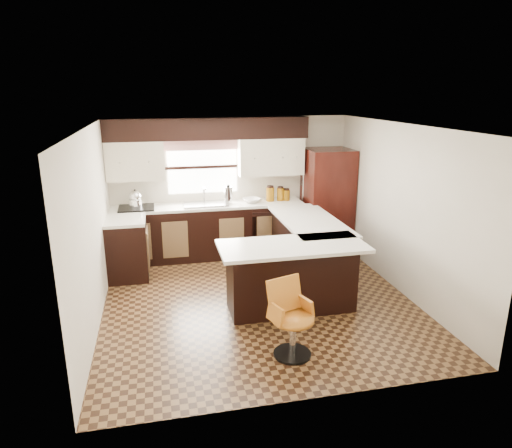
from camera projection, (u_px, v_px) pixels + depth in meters
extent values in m
plane|color=#49301A|center=(258.00, 300.00, 6.42)|extent=(4.40, 4.40, 0.00)
plane|color=silver|center=(258.00, 126.00, 5.74)|extent=(4.40, 4.40, 0.00)
plane|color=beige|center=(231.00, 185.00, 8.14)|extent=(4.40, 0.00, 4.40)
plane|color=beige|center=(312.00, 284.00, 4.02)|extent=(4.40, 0.00, 4.40)
plane|color=beige|center=(93.00, 228.00, 5.65)|extent=(0.00, 4.40, 4.40)
plane|color=beige|center=(401.00, 209.00, 6.51)|extent=(0.00, 4.40, 4.40)
cube|color=black|center=(209.00, 232.00, 7.98)|extent=(3.30, 0.60, 0.90)
cube|color=black|center=(128.00, 250.00, 7.09)|extent=(0.60, 0.70, 0.90)
cube|color=silver|center=(208.00, 206.00, 7.85)|extent=(3.30, 0.60, 0.04)
cube|color=silver|center=(125.00, 221.00, 6.96)|extent=(0.60, 0.70, 0.04)
cube|color=black|center=(208.00, 128.00, 7.61)|extent=(3.40, 0.35, 0.36)
cube|color=beige|center=(135.00, 161.00, 7.50)|extent=(0.94, 0.35, 0.64)
cube|color=beige|center=(271.00, 156.00, 7.97)|extent=(1.14, 0.35, 0.64)
cube|color=white|center=(203.00, 167.00, 7.92)|extent=(1.20, 0.02, 0.90)
cube|color=#D19B93|center=(202.00, 145.00, 7.77)|extent=(1.30, 0.06, 0.18)
cube|color=#B2B2B7|center=(205.00, 204.00, 7.81)|extent=(0.75, 0.45, 0.03)
cube|color=black|center=(268.00, 234.00, 7.92)|extent=(0.58, 0.03, 0.78)
cube|color=black|center=(136.00, 208.00, 7.57)|extent=(0.58, 0.50, 0.02)
cube|color=black|center=(306.00, 250.00, 7.06)|extent=(0.60, 1.95, 0.90)
cube|color=black|center=(291.00, 278.00, 6.04)|extent=(1.65, 0.60, 0.90)
cube|color=silver|center=(310.00, 221.00, 6.94)|extent=(0.84, 1.95, 0.04)
cube|color=silver|center=(292.00, 246.00, 5.82)|extent=(1.89, 0.84, 0.04)
cube|color=black|center=(327.00, 201.00, 8.20)|extent=(0.79, 0.76, 1.85)
cylinder|color=silver|center=(228.00, 195.00, 7.87)|extent=(0.14, 0.14, 0.30)
imported|color=white|center=(252.00, 200.00, 7.99)|extent=(0.37, 0.37, 0.07)
cylinder|color=#7E4F08|center=(270.00, 194.00, 8.05)|extent=(0.14, 0.14, 0.24)
cylinder|color=#7E4F08|center=(280.00, 194.00, 8.09)|extent=(0.12, 0.12, 0.22)
cylinder|color=#7E4F08|center=(286.00, 195.00, 8.12)|extent=(0.13, 0.13, 0.18)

